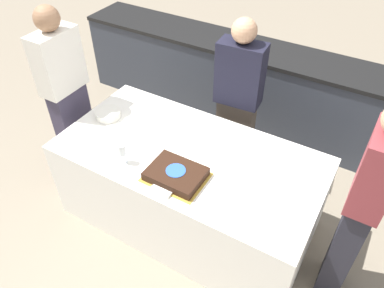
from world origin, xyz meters
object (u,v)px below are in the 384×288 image
object	(u,v)px
plate_stack	(108,114)
person_seated_right	(361,210)
person_cutting_cake	(237,102)
person_seated_left	(67,96)
cake	(176,174)
wine_glass	(122,150)

from	to	relation	value
plate_stack	person_seated_right	xyz separation A→B (m)	(2.07, -0.04, 0.07)
person_cutting_cake	person_seated_left	size ratio (longest dim) A/B	0.95
cake	person_seated_right	size ratio (longest dim) A/B	0.26
person_seated_right	wine_glass	bearing A→B (deg)	-78.31
cake	person_seated_right	xyz separation A→B (m)	(1.19, 0.27, 0.06)
cake	person_cutting_cake	world-z (taller)	person_cutting_cake
plate_stack	cake	bearing A→B (deg)	-19.57
wine_glass	person_seated_left	size ratio (longest dim) A/B	0.10
cake	person_cutting_cake	bearing A→B (deg)	90.00
cake	wine_glass	xyz separation A→B (m)	(-0.42, -0.06, 0.08)
person_cutting_cake	person_seated_right	xyz separation A→B (m)	(1.19, -0.74, 0.05)
wine_glass	person_cutting_cake	bearing A→B (deg)	68.64
wine_glass	person_seated_left	bearing A→B (deg)	159.21
person_seated_left	person_seated_right	distance (m)	2.49
cake	wine_glass	bearing A→B (deg)	-171.63
cake	person_seated_left	distance (m)	1.33
cake	person_seated_right	distance (m)	1.22
cake	wine_glass	size ratio (longest dim) A/B	2.59
person_cutting_cake	plate_stack	bearing A→B (deg)	34.18
cake	person_seated_left	world-z (taller)	person_seated_left
cake	person_seated_left	xyz separation A→B (m)	(-1.30, 0.27, 0.06)
wine_glass	person_seated_right	bearing A→B (deg)	11.69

